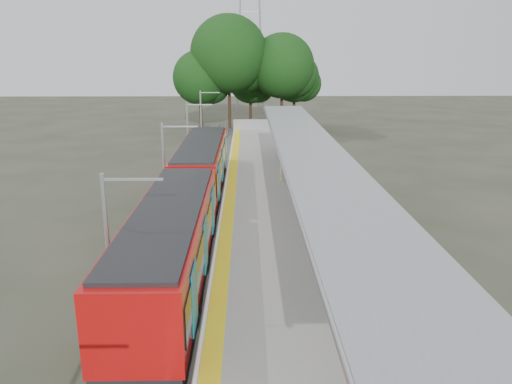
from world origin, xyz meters
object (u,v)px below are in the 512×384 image
(train, at_px, (190,195))
(info_pillar_near, at_px, (319,240))
(bench_far, at_px, (302,157))
(info_pillar_far, at_px, (284,168))
(bench_mid, at_px, (308,176))
(litter_bin, at_px, (332,241))

(train, xyz_separation_m, info_pillar_near, (5.90, -5.92, -0.25))
(bench_far, bearing_deg, info_pillar_near, -69.77)
(bench_far, height_order, info_pillar_far, info_pillar_far)
(bench_far, bearing_deg, train, -97.09)
(train, height_order, bench_mid, train)
(bench_mid, xyz_separation_m, litter_bin, (-0.36, -11.23, -0.08))
(info_pillar_far, bearing_deg, bench_mid, -47.01)
(bench_far, relative_size, litter_bin, 1.84)
(bench_mid, relative_size, bench_far, 0.92)
(bench_mid, distance_m, info_pillar_far, 1.80)
(info_pillar_near, relative_size, info_pillar_far, 0.92)
(bench_mid, height_order, litter_bin, bench_mid)
(bench_far, xyz_separation_m, litter_bin, (-0.55, -16.89, -0.13))
(info_pillar_near, xyz_separation_m, litter_bin, (0.64, 0.76, -0.34))
(info_pillar_far, bearing_deg, info_pillar_near, -105.40)
(train, height_order, litter_bin, train)
(bench_mid, bearing_deg, bench_far, 69.15)
(litter_bin, bearing_deg, bench_mid, 88.18)
(train, xyz_separation_m, bench_mid, (6.90, 6.06, -0.51))
(info_pillar_near, bearing_deg, info_pillar_far, 69.90)
(bench_mid, distance_m, litter_bin, 11.23)
(bench_far, bearing_deg, litter_bin, -67.79)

